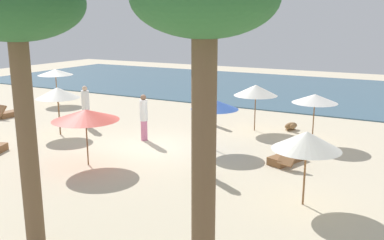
{
  "coord_description": "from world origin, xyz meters",
  "views": [
    {
      "loc": [
        9.11,
        -13.4,
        4.88
      ],
      "look_at": [
        1.41,
        0.89,
        1.1
      ],
      "focal_mm": 39.7,
      "sensor_mm": 36.0,
      "label": 1
    }
  ],
  "objects_px": {
    "umbrella_2": "(215,105)",
    "person_1": "(144,117)",
    "palm_1": "(15,13)",
    "lounger_2": "(287,158)",
    "person_0": "(208,151)",
    "umbrella_4": "(55,72)",
    "palm_2": "(205,15)",
    "umbrella_5": "(86,115)",
    "umbrella_6": "(307,141)",
    "lounger_0": "(10,113)",
    "umbrella_7": "(315,99)",
    "umbrella_3": "(57,93)",
    "person_2": "(211,107)",
    "umbrella_1": "(256,90)",
    "dog": "(291,126)",
    "person_3": "(86,106)"
  },
  "relations": [
    {
      "from": "lounger_0",
      "to": "umbrella_3",
      "type": "bearing_deg",
      "value": -15.88
    },
    {
      "from": "lounger_0",
      "to": "palm_1",
      "type": "bearing_deg",
      "value": -36.95
    },
    {
      "from": "umbrella_6",
      "to": "lounger_2",
      "type": "distance_m",
      "value": 3.86
    },
    {
      "from": "lounger_2",
      "to": "person_1",
      "type": "bearing_deg",
      "value": 179.39
    },
    {
      "from": "umbrella_4",
      "to": "umbrella_6",
      "type": "bearing_deg",
      "value": -24.23
    },
    {
      "from": "umbrella_3",
      "to": "lounger_2",
      "type": "bearing_deg",
      "value": 5.3
    },
    {
      "from": "person_0",
      "to": "person_3",
      "type": "relative_size",
      "value": 0.86
    },
    {
      "from": "lounger_2",
      "to": "person_0",
      "type": "height_order",
      "value": "person_0"
    },
    {
      "from": "umbrella_1",
      "to": "lounger_0",
      "type": "distance_m",
      "value": 12.86
    },
    {
      "from": "umbrella_1",
      "to": "person_1",
      "type": "distance_m",
      "value": 5.21
    },
    {
      "from": "umbrella_5",
      "to": "lounger_2",
      "type": "distance_m",
      "value": 7.15
    },
    {
      "from": "umbrella_5",
      "to": "palm_1",
      "type": "bearing_deg",
      "value": -59.49
    },
    {
      "from": "umbrella_2",
      "to": "palm_1",
      "type": "bearing_deg",
      "value": -91.58
    },
    {
      "from": "person_0",
      "to": "umbrella_6",
      "type": "bearing_deg",
      "value": -11.95
    },
    {
      "from": "umbrella_5",
      "to": "umbrella_1",
      "type": "bearing_deg",
      "value": 64.73
    },
    {
      "from": "lounger_0",
      "to": "umbrella_4",
      "type": "bearing_deg",
      "value": 98.7
    },
    {
      "from": "umbrella_3",
      "to": "umbrella_6",
      "type": "relative_size",
      "value": 1.02
    },
    {
      "from": "umbrella_5",
      "to": "umbrella_7",
      "type": "distance_m",
      "value": 8.99
    },
    {
      "from": "palm_1",
      "to": "person_2",
      "type": "bearing_deg",
      "value": 97.97
    },
    {
      "from": "umbrella_3",
      "to": "person_3",
      "type": "distance_m",
      "value": 1.87
    },
    {
      "from": "umbrella_6",
      "to": "palm_2",
      "type": "height_order",
      "value": "palm_2"
    },
    {
      "from": "palm_2",
      "to": "person_3",
      "type": "bearing_deg",
      "value": 141.06
    },
    {
      "from": "umbrella_6",
      "to": "person_1",
      "type": "relative_size",
      "value": 1.06
    },
    {
      "from": "lounger_0",
      "to": "dog",
      "type": "xyz_separation_m",
      "value": [
        13.78,
        4.14,
        0.03
      ]
    },
    {
      "from": "umbrella_1",
      "to": "umbrella_7",
      "type": "relative_size",
      "value": 1.04
    },
    {
      "from": "umbrella_5",
      "to": "person_0",
      "type": "bearing_deg",
      "value": 12.93
    },
    {
      "from": "umbrella_2",
      "to": "umbrella_3",
      "type": "bearing_deg",
      "value": -170.74
    },
    {
      "from": "umbrella_6",
      "to": "person_3",
      "type": "xyz_separation_m",
      "value": [
        -11.26,
        3.93,
        -0.82
      ]
    },
    {
      "from": "umbrella_4",
      "to": "person_0",
      "type": "xyz_separation_m",
      "value": [
        13.64,
        -6.91,
        -1.05
      ]
    },
    {
      "from": "umbrella_7",
      "to": "person_1",
      "type": "xyz_separation_m",
      "value": [
        -6.32,
        -2.92,
        -0.85
      ]
    },
    {
      "from": "person_3",
      "to": "palm_2",
      "type": "xyz_separation_m",
      "value": [
        10.5,
        -8.49,
        3.99
      ]
    },
    {
      "from": "lounger_2",
      "to": "person_2",
      "type": "height_order",
      "value": "person_2"
    },
    {
      "from": "umbrella_3",
      "to": "lounger_0",
      "type": "height_order",
      "value": "umbrella_3"
    },
    {
      "from": "umbrella_7",
      "to": "person_2",
      "type": "relative_size",
      "value": 1.2
    },
    {
      "from": "person_2",
      "to": "palm_2",
      "type": "distance_m",
      "value": 13.59
    },
    {
      "from": "umbrella_2",
      "to": "person_1",
      "type": "distance_m",
      "value": 3.28
    },
    {
      "from": "lounger_2",
      "to": "person_2",
      "type": "relative_size",
      "value": 1.06
    },
    {
      "from": "umbrella_2",
      "to": "palm_1",
      "type": "xyz_separation_m",
      "value": [
        -0.24,
        -8.55,
        3.25
      ]
    },
    {
      "from": "umbrella_1",
      "to": "umbrella_6",
      "type": "distance_m",
      "value": 8.06
    },
    {
      "from": "person_0",
      "to": "umbrella_4",
      "type": "bearing_deg",
      "value": 153.13
    },
    {
      "from": "lounger_2",
      "to": "palm_1",
      "type": "height_order",
      "value": "palm_1"
    },
    {
      "from": "person_1",
      "to": "umbrella_1",
      "type": "bearing_deg",
      "value": 46.75
    },
    {
      "from": "person_2",
      "to": "palm_1",
      "type": "bearing_deg",
      "value": -82.03
    },
    {
      "from": "umbrella_2",
      "to": "umbrella_5",
      "type": "relative_size",
      "value": 0.87
    },
    {
      "from": "umbrella_6",
      "to": "person_2",
      "type": "bearing_deg",
      "value": 131.16
    },
    {
      "from": "umbrella_4",
      "to": "palm_2",
      "type": "height_order",
      "value": "palm_2"
    },
    {
      "from": "umbrella_5",
      "to": "lounger_2",
      "type": "relative_size",
      "value": 1.27
    },
    {
      "from": "umbrella_7",
      "to": "palm_1",
      "type": "height_order",
      "value": "palm_1"
    },
    {
      "from": "umbrella_4",
      "to": "umbrella_2",
      "type": "bearing_deg",
      "value": -18.36
    },
    {
      "from": "person_3",
      "to": "palm_1",
      "type": "xyz_separation_m",
      "value": [
        6.71,
        -9.06,
        4.06
      ]
    }
  ]
}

